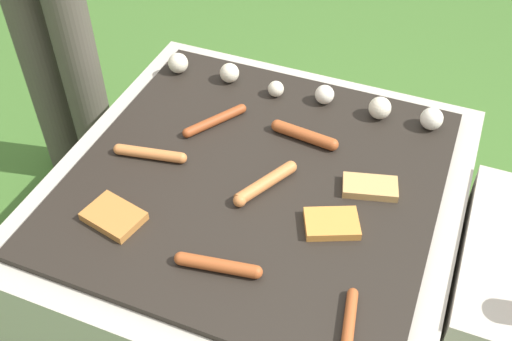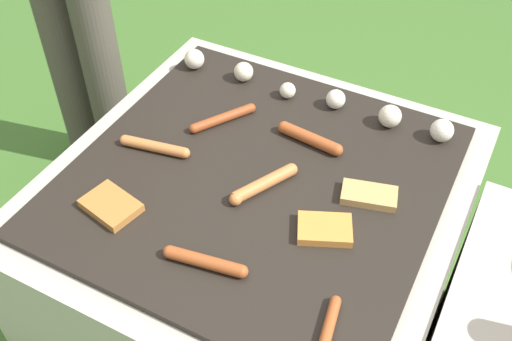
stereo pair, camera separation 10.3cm
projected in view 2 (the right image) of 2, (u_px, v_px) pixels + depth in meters
ground_plane at (256, 286)px, 1.74m from camera, size 14.00×14.00×0.00m
grill at (256, 237)px, 1.58m from camera, size 0.96×0.96×0.45m
sausage_front_center at (263, 184)px, 1.39m from camera, size 0.10×0.18×0.03m
sausage_front_left at (223, 118)px, 1.56m from camera, size 0.12×0.17×0.03m
sausage_back_left at (327, 333)px, 1.11m from camera, size 0.05×0.17×0.02m
sausage_mid_left at (310, 138)px, 1.50m from camera, size 0.18×0.05×0.03m
sausage_front_right at (155, 146)px, 1.48m from camera, size 0.19×0.06×0.03m
sausage_mid_right at (205, 262)px, 1.23m from camera, size 0.18×0.05×0.03m
bread_slice_right at (369, 195)px, 1.37m from camera, size 0.14×0.10×0.02m
bread_slice_left at (325, 229)px, 1.29m from camera, size 0.14×0.12×0.02m
bread_slice_center at (111, 205)px, 1.34m from camera, size 0.14×0.11×0.02m
mushroom_row at (317, 95)px, 1.61m from camera, size 0.78×0.07×0.06m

